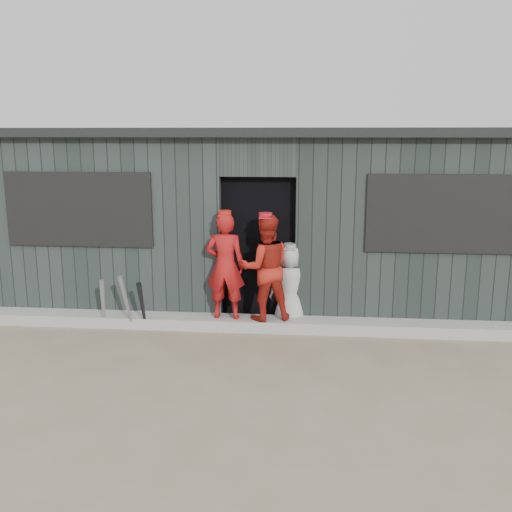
# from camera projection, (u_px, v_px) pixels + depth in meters

# --- Properties ---
(ground) EXTENTS (80.00, 80.00, 0.00)m
(ground) POSITION_uv_depth(u_px,v_px,m) (240.00, 389.00, 5.81)
(ground) COLOR #73654F
(ground) RESTS_ON ground
(curb) EXTENTS (8.00, 0.36, 0.15)m
(curb) POSITION_uv_depth(u_px,v_px,m) (256.00, 324.00, 7.56)
(curb) COLOR gray
(curb) RESTS_ON ground
(bat_left) EXTENTS (0.16, 0.28, 0.70)m
(bat_left) POSITION_uv_depth(u_px,v_px,m) (103.00, 304.00, 7.49)
(bat_left) COLOR #92939A
(bat_left) RESTS_ON ground
(bat_mid) EXTENTS (0.14, 0.32, 0.79)m
(bat_mid) POSITION_uv_depth(u_px,v_px,m) (127.00, 303.00, 7.40)
(bat_mid) COLOR gray
(bat_mid) RESTS_ON ground
(bat_right) EXTENTS (0.07, 0.31, 0.69)m
(bat_right) POSITION_uv_depth(u_px,v_px,m) (142.00, 306.00, 7.42)
(bat_right) COLOR black
(bat_right) RESTS_ON ground
(player_red_left) EXTENTS (0.52, 0.35, 1.41)m
(player_red_left) POSITION_uv_depth(u_px,v_px,m) (225.00, 266.00, 7.44)
(player_red_left) COLOR #A01313
(player_red_left) RESTS_ON curb
(player_red_right) EXTENTS (0.79, 0.69, 1.39)m
(player_red_right) POSITION_uv_depth(u_px,v_px,m) (265.00, 268.00, 7.39)
(player_red_right) COLOR #A41F14
(player_red_right) RESTS_ON curb
(player_grey_back) EXTENTS (0.56, 0.39, 1.10)m
(player_grey_back) POSITION_uv_depth(u_px,v_px,m) (290.00, 286.00, 7.64)
(player_grey_back) COLOR #A9A9A9
(player_grey_back) RESTS_ON ground
(dugout) EXTENTS (8.30, 3.30, 2.62)m
(dugout) POSITION_uv_depth(u_px,v_px,m) (266.00, 215.00, 8.95)
(dugout) COLOR black
(dugout) RESTS_ON ground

